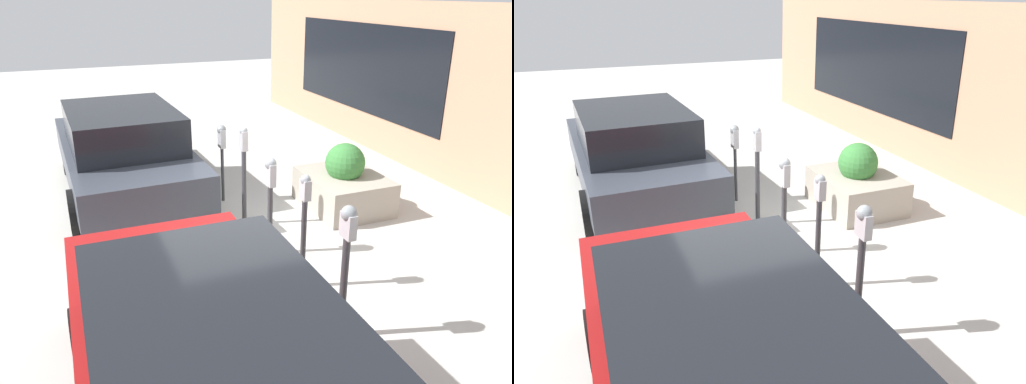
# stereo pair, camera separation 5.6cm
# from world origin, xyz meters

# --- Properties ---
(ground_plane) EXTENTS (40.00, 40.00, 0.00)m
(ground_plane) POSITION_xyz_m (0.00, 0.00, 0.00)
(ground_plane) COLOR beige
(curb_strip) EXTENTS (19.00, 0.16, 0.04)m
(curb_strip) POSITION_xyz_m (0.00, 0.08, 0.02)
(curb_strip) COLOR #338C47
(curb_strip) RESTS_ON ground_plane
(building_facade) EXTENTS (19.00, 0.17, 3.26)m
(building_facade) POSITION_xyz_m (0.00, -4.47, 1.64)
(building_facade) COLOR tan
(building_facade) RESTS_ON ground_plane
(parking_meter_nearest) EXTENTS (0.19, 0.16, 1.51)m
(parking_meter_nearest) POSITION_xyz_m (-2.01, -0.25, 1.02)
(parking_meter_nearest) COLOR #38383D
(parking_meter_nearest) RESTS_ON ground_plane
(parking_meter_second) EXTENTS (0.14, 0.12, 1.48)m
(parking_meter_second) POSITION_xyz_m (-1.00, -0.29, 0.95)
(parking_meter_second) COLOR #38383D
(parking_meter_second) RESTS_ON ground_plane
(parking_meter_middle) EXTENTS (0.19, 0.16, 1.40)m
(parking_meter_middle) POSITION_xyz_m (-0.06, -0.26, 0.97)
(parking_meter_middle) COLOR #38383D
(parking_meter_middle) RESTS_ON ground_plane
(parking_meter_fourth) EXTENTS (0.14, 0.12, 1.57)m
(parking_meter_fourth) POSITION_xyz_m (0.96, -0.27, 0.99)
(parking_meter_fourth) COLOR #38383D
(parking_meter_fourth) RESTS_ON ground_plane
(parking_meter_farthest) EXTENTS (0.18, 0.15, 1.36)m
(parking_meter_farthest) POSITION_xyz_m (1.98, -0.25, 1.03)
(parking_meter_farthest) COLOR #38383D
(parking_meter_farthest) RESTS_ON ground_plane
(planter_box) EXTENTS (1.48, 1.19, 1.12)m
(planter_box) POSITION_xyz_m (0.95, -2.04, 0.40)
(planter_box) COLOR #A39989
(planter_box) RESTS_ON ground_plane
(parked_car_front) EXTENTS (4.69, 1.94, 1.52)m
(parked_car_front) POSITION_xyz_m (-2.98, 1.44, 0.79)
(parked_car_front) COLOR maroon
(parked_car_front) RESTS_ON ground_plane
(parked_car_middle) EXTENTS (4.75, 2.14, 1.58)m
(parked_car_middle) POSITION_xyz_m (2.96, 1.26, 0.83)
(parked_car_middle) COLOR #383D47
(parked_car_middle) RESTS_ON ground_plane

